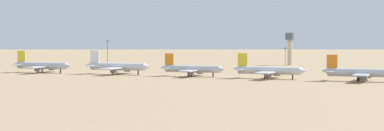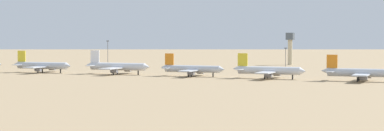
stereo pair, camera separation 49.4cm
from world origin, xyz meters
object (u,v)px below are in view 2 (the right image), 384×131
object	(u,v)px
control_tower	(290,45)
light_pole_west	(286,55)
light_pole_mid	(108,52)
parked_jet_orange_3	(192,69)
parked_jet_orange_5	(361,73)
parked_jet_yellow_4	(268,71)
parked_jet_white_2	(117,67)
parked_jet_yellow_1	(42,66)

from	to	relation	value
control_tower	light_pole_west	world-z (taller)	control_tower
control_tower	light_pole_mid	world-z (taller)	control_tower
parked_jet_orange_3	parked_jet_orange_5	world-z (taller)	parked_jet_orange_5
parked_jet_orange_3	control_tower	world-z (taller)	control_tower
parked_jet_yellow_4	parked_jet_white_2	bearing A→B (deg)	177.94
light_pole_west	light_pole_mid	world-z (taller)	light_pole_mid
parked_jet_orange_5	light_pole_west	bearing A→B (deg)	116.87
parked_jet_orange_3	control_tower	xyz separation A→B (m)	(10.81, 152.04, 10.03)
control_tower	parked_jet_orange_5	bearing A→B (deg)	-63.76
parked_jet_orange_5	light_pole_west	xyz separation A→B (m)	(-73.08, 130.64, 3.50)
parked_jet_orange_3	parked_jet_yellow_4	xyz separation A→B (m)	(42.41, -2.61, 0.20)
parked_jet_yellow_1	parked_jet_white_2	world-z (taller)	parked_jet_white_2
control_tower	light_pole_west	xyz separation A→B (m)	(3.92, -25.56, -6.36)
parked_jet_white_2	light_pole_mid	distance (m)	96.12
parked_jet_white_2	parked_jet_orange_3	bearing A→B (deg)	-1.59
parked_jet_white_2	control_tower	distance (m)	161.52
parked_jet_yellow_1	light_pole_west	world-z (taller)	light_pole_west
parked_jet_yellow_1	parked_jet_orange_5	distance (m)	180.49
parked_jet_yellow_1	light_pole_mid	distance (m)	83.84
parked_jet_white_2	light_pole_mid	bearing A→B (deg)	122.83
parked_jet_yellow_1	parked_jet_orange_3	world-z (taller)	parked_jet_yellow_1
parked_jet_orange_3	control_tower	bearing A→B (deg)	83.57
parked_jet_orange_5	parked_jet_yellow_4	bearing A→B (deg)	175.69
parked_jet_orange_3	light_pole_west	bearing A→B (deg)	80.99
parked_jet_yellow_4	control_tower	xyz separation A→B (m)	(-31.61, 154.65, 9.82)
parked_jet_white_2	parked_jet_orange_5	xyz separation A→B (m)	(132.94, -4.99, -0.23)
parked_jet_orange_3	light_pole_west	distance (m)	127.39
parked_jet_yellow_1	light_pole_mid	xyz separation A→B (m)	(-5.25, 83.46, 5.95)
parked_jet_yellow_1	parked_jet_orange_5	size ratio (longest dim) A/B	1.01
parked_jet_orange_5	control_tower	bearing A→B (deg)	113.88
parked_jet_yellow_1	control_tower	xyz separation A→B (m)	(103.49, 154.56, 9.82)
parked_jet_yellow_1	parked_jet_yellow_4	size ratio (longest dim) A/B	1.00
parked_jet_white_2	parked_jet_yellow_4	xyz separation A→B (m)	(87.56, -3.44, -0.19)
parked_jet_yellow_1	light_pole_west	size ratio (longest dim) A/B	2.96
parked_jet_orange_3	control_tower	size ratio (longest dim) A/B	1.56
parked_jet_yellow_1	light_pole_west	distance (m)	167.90
parked_jet_yellow_1	light_pole_mid	world-z (taller)	light_pole_mid
parked_jet_white_2	parked_jet_orange_5	distance (m)	133.04
parked_jet_yellow_4	light_pole_west	bearing A→B (deg)	102.30
parked_jet_white_2	light_pole_mid	size ratio (longest dim) A/B	2.24
parked_jet_yellow_4	light_pole_mid	world-z (taller)	light_pole_mid
parked_jet_orange_5	control_tower	xyz separation A→B (m)	(-76.99, 156.20, 9.86)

